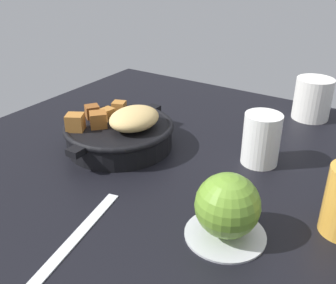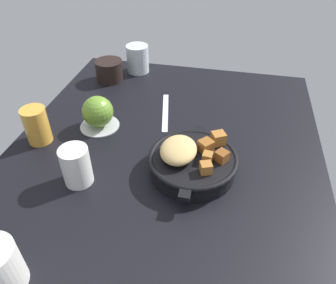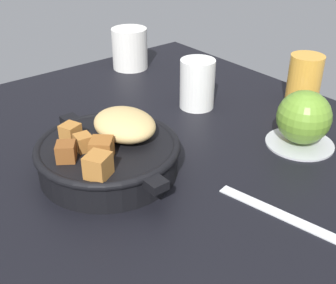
% 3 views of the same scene
% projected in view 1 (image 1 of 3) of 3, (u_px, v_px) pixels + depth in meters
% --- Properties ---
extents(ground_plane, '(0.96, 0.78, 0.02)m').
position_uv_depth(ground_plane, '(135.00, 178.00, 0.66)').
color(ground_plane, black).
extents(cast_iron_skillet, '(0.25, 0.20, 0.08)m').
position_uv_depth(cast_iron_skillet, '(120.00, 131.00, 0.72)').
color(cast_iron_skillet, black).
rests_on(cast_iron_skillet, ground_plane).
extents(saucer_plate, '(0.11, 0.11, 0.01)m').
position_uv_depth(saucer_plate, '(225.00, 233.00, 0.51)').
color(saucer_plate, '#B7BABF').
rests_on(saucer_plate, ground_plane).
extents(red_apple, '(0.08, 0.08, 0.08)m').
position_uv_depth(red_apple, '(227.00, 205.00, 0.49)').
color(red_apple, olive).
rests_on(red_apple, saucer_plate).
extents(butter_knife, '(0.20, 0.05, 0.00)m').
position_uv_depth(butter_knife, '(78.00, 235.00, 0.51)').
color(butter_knife, silver).
rests_on(butter_knife, ground_plane).
extents(ceramic_mug_white, '(0.08, 0.08, 0.09)m').
position_uv_depth(ceramic_mug_white, '(313.00, 99.00, 0.84)').
color(ceramic_mug_white, silver).
rests_on(ceramic_mug_white, ground_plane).
extents(white_creamer_pitcher, '(0.06, 0.06, 0.09)m').
position_uv_depth(white_creamer_pitcher, '(261.00, 139.00, 0.66)').
color(white_creamer_pitcher, white).
rests_on(white_creamer_pitcher, ground_plane).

